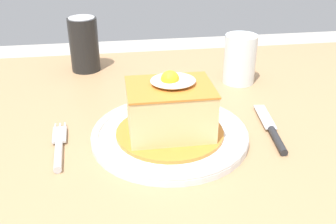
# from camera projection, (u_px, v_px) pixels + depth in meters

# --- Properties ---
(dining_table) EXTENTS (1.38, 0.82, 0.76)m
(dining_table) POSITION_uv_depth(u_px,v_px,m) (161.00, 178.00, 0.73)
(dining_table) COLOR #A87F56
(dining_table) RESTS_ON ground_plane
(main_plate) EXTENTS (0.26, 0.26, 0.02)m
(main_plate) POSITION_uv_depth(u_px,v_px,m) (170.00, 134.00, 0.64)
(main_plate) COLOR white
(main_plate) RESTS_ON dining_table
(sandwich_meal) EXTENTS (0.18, 0.18, 0.11)m
(sandwich_meal) POSITION_uv_depth(u_px,v_px,m) (170.00, 111.00, 0.62)
(sandwich_meal) COLOR orange
(sandwich_meal) RESTS_ON main_plate
(fork) EXTENTS (0.03, 0.14, 0.01)m
(fork) POSITION_uv_depth(u_px,v_px,m) (59.00, 149.00, 0.61)
(fork) COLOR silver
(fork) RESTS_ON dining_table
(knife) EXTENTS (0.04, 0.17, 0.01)m
(knife) POSITION_uv_depth(u_px,v_px,m) (273.00, 133.00, 0.65)
(knife) COLOR #262628
(knife) RESTS_ON dining_table
(soda_can) EXTENTS (0.07, 0.07, 0.12)m
(soda_can) POSITION_uv_depth(u_px,v_px,m) (84.00, 44.00, 0.90)
(soda_can) COLOR black
(soda_can) RESTS_ON dining_table
(drinking_glass) EXTENTS (0.07, 0.07, 0.10)m
(drinking_glass) POSITION_uv_depth(u_px,v_px,m) (240.00, 62.00, 0.84)
(drinking_glass) COLOR gold
(drinking_glass) RESTS_ON dining_table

